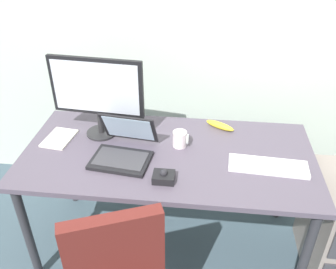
# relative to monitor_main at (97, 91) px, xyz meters

# --- Properties ---
(ground_plane) EXTENTS (8.00, 8.00, 0.00)m
(ground_plane) POSITION_rel_monitor_main_xyz_m (0.42, -0.15, -1.02)
(ground_plane) COLOR #3C4E5A
(back_wall) EXTENTS (6.00, 0.10, 2.80)m
(back_wall) POSITION_rel_monitor_main_xyz_m (0.42, 0.60, 0.38)
(back_wall) COLOR beige
(back_wall) RESTS_ON ground
(desk) EXTENTS (1.63, 0.79, 0.74)m
(desk) POSITION_rel_monitor_main_xyz_m (0.42, -0.15, -0.36)
(desk) COLOR #4F4756
(desk) RESTS_ON ground
(monitor_main) EXTENTS (0.54, 0.18, 0.48)m
(monitor_main) POSITION_rel_monitor_main_xyz_m (0.00, 0.00, 0.00)
(monitor_main) COLOR #262628
(monitor_main) RESTS_ON desk
(keyboard) EXTENTS (0.42, 0.16, 0.03)m
(keyboard) POSITION_rel_monitor_main_xyz_m (0.96, -0.23, -0.27)
(keyboard) COLOR silver
(keyboard) RESTS_ON desk
(laptop) EXTENTS (0.35, 0.36, 0.22)m
(laptop) POSITION_rel_monitor_main_xyz_m (0.18, -0.21, -0.23)
(laptop) COLOR black
(laptop) RESTS_ON desk
(trackball_mouse) EXTENTS (0.11, 0.09, 0.07)m
(trackball_mouse) POSITION_rel_monitor_main_xyz_m (0.43, -0.39, -0.26)
(trackball_mouse) COLOR black
(trackball_mouse) RESTS_ON desk
(coffee_mug) EXTENTS (0.09, 0.08, 0.09)m
(coffee_mug) POSITION_rel_monitor_main_xyz_m (0.48, -0.08, -0.24)
(coffee_mug) COLOR silver
(coffee_mug) RESTS_ON desk
(paper_notepad) EXTENTS (0.17, 0.23, 0.01)m
(paper_notepad) POSITION_rel_monitor_main_xyz_m (-0.23, -0.09, -0.28)
(paper_notepad) COLOR white
(paper_notepad) RESTS_ON desk
(cell_phone) EXTENTS (0.11, 0.16, 0.01)m
(cell_phone) POSITION_rel_monitor_main_xyz_m (0.19, 0.06, -0.28)
(cell_phone) COLOR black
(cell_phone) RESTS_ON desk
(banana) EXTENTS (0.19, 0.13, 0.04)m
(banana) POSITION_rel_monitor_main_xyz_m (0.71, 0.14, -0.26)
(banana) COLOR yellow
(banana) RESTS_ON desk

